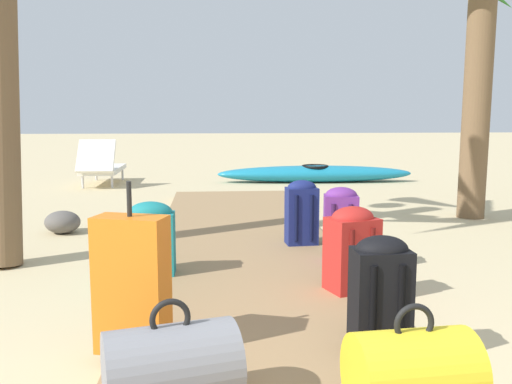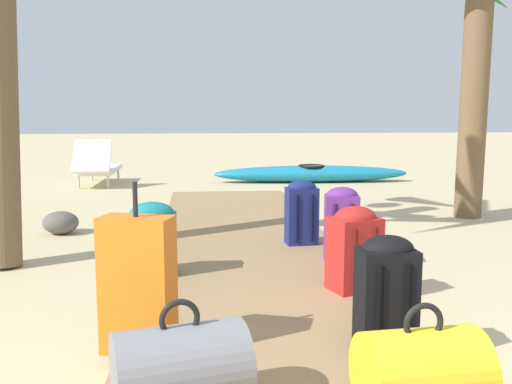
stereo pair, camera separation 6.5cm
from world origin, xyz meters
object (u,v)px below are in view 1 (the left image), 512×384
Objects in this scene: backpack_teal at (151,236)px; kayak at (315,174)px; duffel_bag_grey at (171,367)px; suitcase_orange at (132,284)px; backpack_purple at (341,223)px; backpack_black at (381,290)px; backpack_navy at (302,211)px; backpack_red at (352,246)px; lounge_chair at (102,166)px; duffel_bag_yellow at (412,373)px.

backpack_teal reaches higher than kayak.
suitcase_orange is (-0.23, 0.58, 0.17)m from duffel_bag_grey.
kayak is at bearing 81.34° from backpack_purple.
backpack_black is 2.28m from backpack_navy.
backpack_purple is 1.05× the size of backpack_red.
lounge_chair is at bearing -178.48° from kayak.
duffel_bag_grey is (0.27, -1.93, -0.11)m from backpack_teal.
duffel_bag_yellow is 8.08m from kayak.
backpack_navy is 5.21m from kayak.
duffel_bag_yellow reaches higher than kayak.
backpack_black is (-0.19, -1.67, -0.01)m from backpack_purple.
backpack_purple is 1.01× the size of duffel_bag_grey.
duffel_bag_grey is 1.02× the size of backpack_black.
backpack_navy reaches higher than duffel_bag_yellow.
backpack_purple is 1.11× the size of backpack_teal.
kayak is at bearing 82.02° from duffel_bag_yellow.
backpack_navy reaches higher than kayak.
backpack_navy is 0.38× the size of lounge_chair.
suitcase_orange is (-1.16, 0.70, 0.17)m from duffel_bag_yellow.
suitcase_orange reaches higher than lounge_chair.
backpack_black reaches higher than kayak.
backpack_purple is 6.31m from lounge_chair.
backpack_teal is at bearing 131.61° from backpack_black.
backpack_teal is 1.96m from duffel_bag_grey.
duffel_bag_grey is (-0.94, 0.13, 0.00)m from duffel_bag_yellow.
lounge_chair is 0.43× the size of kayak.
backpack_black is 7.76m from lounge_chair.
backpack_purple is at bearing -70.62° from backpack_navy.
kayak is (2.33, 5.94, -0.21)m from backpack_teal.
backpack_teal is 0.93× the size of backpack_navy.
backpack_red is at bearing 84.17° from duffel_bag_yellow.
backpack_teal is 0.35× the size of lounge_chair.
backpack_black is at bearing -48.39° from backpack_teal.
duffel_bag_grey is at bearing -127.29° from backpack_red.
backpack_black is 0.68× the size of suitcase_orange.
kayak is (1.12, 8.00, -0.10)m from duffel_bag_yellow.
backpack_navy is (-0.21, 0.61, -0.01)m from backpack_purple.
backpack_teal is 6.38m from kayak.
backpack_purple is 1.68m from backpack_black.
duffel_bag_yellow is 2.32m from backpack_purple.
lounge_chair is at bearing 102.44° from duffel_bag_grey.
suitcase_orange reaches higher than backpack_red.
backpack_red is at bearing -84.95° from backpack_navy.
suitcase_orange is at bearing 176.49° from backpack_black.
suitcase_orange is (-1.42, -1.60, 0.03)m from backpack_purple.
duffel_bag_yellow is at bearing -97.98° from kayak.
duffel_bag_yellow is 1.37m from suitcase_orange.
duffel_bag_yellow is 0.86× the size of backpack_navy.
backpack_teal is 0.91× the size of duffel_bag_grey.
duffel_bag_yellow is 2.39m from backpack_teal.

